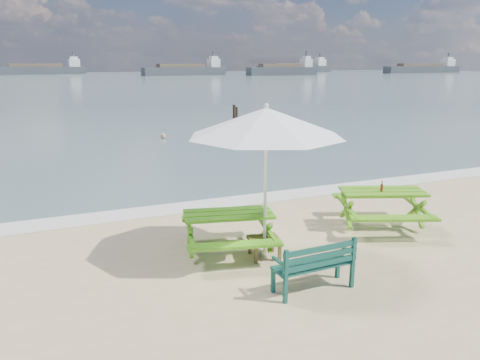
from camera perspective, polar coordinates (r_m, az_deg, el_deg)
name	(u,v)px	position (r m, az deg, el deg)	size (l,w,h in m)	color
sea	(64,82)	(91.35, -20.61, 11.13)	(300.00, 300.00, 0.00)	slate
foam_strip	(231,202)	(12.14, -1.08, -2.64)	(22.00, 0.90, 0.01)	silver
picnic_table_left	(229,233)	(8.88, -1.41, -6.54)	(2.03, 2.17, 0.79)	#4EA318
picnic_table_right	(381,210)	(10.65, 16.85, -3.46)	(2.35, 2.46, 0.84)	#539917
park_bench	(313,275)	(7.64, 8.88, -11.35)	(1.34, 0.49, 0.81)	#0F4137
side_table	(264,248)	(8.75, 2.99, -8.22)	(0.65, 0.65, 0.36)	brown
patio_umbrella	(266,122)	(8.15, 3.21, 7.05)	(3.23, 3.23, 2.77)	silver
beer_bottle	(382,188)	(10.42, 16.89, -0.92)	(0.06, 0.06, 0.23)	#914215
swimmer	(163,149)	(22.60, -9.32, 3.69)	(0.63, 0.48, 1.57)	tan
mooring_pilings	(235,116)	(28.03, -0.60, 7.83)	(0.57, 0.77, 1.29)	black
cargo_ships	(260,70)	(143.75, 2.45, 13.28)	(140.30, 40.19, 4.40)	#383C42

